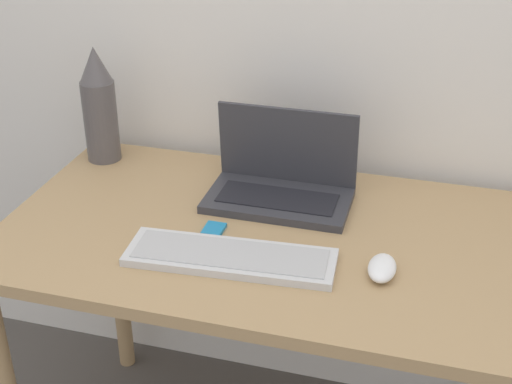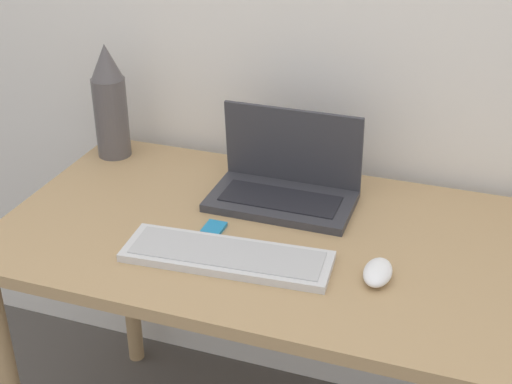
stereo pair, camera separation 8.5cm
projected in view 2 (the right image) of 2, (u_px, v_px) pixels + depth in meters
desk at (288, 270)px, 1.66m from camera, size 1.33×0.70×0.78m
laptop at (285, 181)px, 1.74m from camera, size 0.35×0.21×0.22m
keyboard at (227, 256)px, 1.52m from camera, size 0.46×0.17×0.02m
mouse at (378, 272)px, 1.45m from camera, size 0.06×0.10×0.03m
vase at (110, 102)px, 1.92m from camera, size 0.09×0.09×0.32m
mp3_player at (214, 228)px, 1.63m from camera, size 0.05×0.06×0.01m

